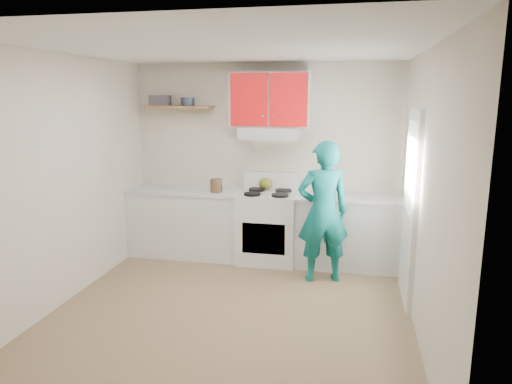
% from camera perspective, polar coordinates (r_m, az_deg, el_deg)
% --- Properties ---
extents(floor, '(3.80, 3.80, 0.00)m').
position_cam_1_polar(floor, '(4.92, -3.10, -14.46)').
color(floor, brown).
rests_on(floor, ground).
extents(ceiling, '(3.60, 3.80, 0.04)m').
position_cam_1_polar(ceiling, '(4.44, -3.49, 17.25)').
color(ceiling, white).
rests_on(ceiling, floor).
extents(back_wall, '(3.60, 0.04, 2.60)m').
position_cam_1_polar(back_wall, '(6.33, 1.14, 3.83)').
color(back_wall, beige).
rests_on(back_wall, floor).
extents(front_wall, '(3.60, 0.04, 2.60)m').
position_cam_1_polar(front_wall, '(2.77, -13.49, -6.97)').
color(front_wall, beige).
rests_on(front_wall, floor).
extents(left_wall, '(0.04, 3.80, 2.60)m').
position_cam_1_polar(left_wall, '(5.26, -22.61, 1.28)').
color(left_wall, beige).
rests_on(left_wall, floor).
extents(right_wall, '(0.04, 3.80, 2.60)m').
position_cam_1_polar(right_wall, '(4.41, 19.98, -0.40)').
color(right_wall, beige).
rests_on(right_wall, floor).
extents(door, '(0.05, 0.85, 2.05)m').
position_cam_1_polar(door, '(5.14, 18.41, -1.78)').
color(door, white).
rests_on(door, floor).
extents(door_glass, '(0.01, 0.55, 0.95)m').
position_cam_1_polar(door_glass, '(5.06, 18.42, 2.92)').
color(door_glass, white).
rests_on(door_glass, door).
extents(counter_left, '(1.52, 0.60, 0.90)m').
position_cam_1_polar(counter_left, '(6.49, -8.46, -3.77)').
color(counter_left, silver).
rests_on(counter_left, floor).
extents(counter_right, '(1.32, 0.60, 0.90)m').
position_cam_1_polar(counter_right, '(6.12, 11.18, -4.84)').
color(counter_right, silver).
rests_on(counter_right, floor).
extents(stove, '(0.76, 0.65, 0.92)m').
position_cam_1_polar(stove, '(6.18, 1.47, -4.35)').
color(stove, white).
rests_on(stove, floor).
extents(range_hood, '(0.76, 0.44, 0.15)m').
position_cam_1_polar(range_hood, '(6.06, 1.71, 7.22)').
color(range_hood, silver).
rests_on(range_hood, back_wall).
extents(upper_cabinets, '(1.02, 0.33, 0.70)m').
position_cam_1_polar(upper_cabinets, '(6.09, 1.82, 11.25)').
color(upper_cabinets, red).
rests_on(upper_cabinets, back_wall).
extents(shelf, '(0.90, 0.30, 0.04)m').
position_cam_1_polar(shelf, '(6.44, -9.36, 10.24)').
color(shelf, brown).
rests_on(shelf, back_wall).
extents(books, '(0.30, 0.24, 0.14)m').
position_cam_1_polar(books, '(6.53, -11.69, 10.94)').
color(books, '#453D46').
rests_on(books, shelf).
extents(tin, '(0.22, 0.22, 0.11)m').
position_cam_1_polar(tin, '(6.39, -8.35, 10.91)').
color(tin, '#333D4C').
rests_on(tin, shelf).
extents(kettle, '(0.25, 0.25, 0.17)m').
position_cam_1_polar(kettle, '(6.31, 1.26, 1.06)').
color(kettle, olive).
rests_on(kettle, stove).
extents(crock, '(0.17, 0.17, 0.20)m').
position_cam_1_polar(crock, '(6.16, -4.89, 0.70)').
color(crock, '#493320').
rests_on(crock, counter_left).
extents(cutting_board, '(0.36, 0.31, 0.02)m').
position_cam_1_polar(cutting_board, '(5.92, 8.33, -0.70)').
color(cutting_board, olive).
rests_on(cutting_board, counter_right).
extents(silicone_mat, '(0.36, 0.33, 0.01)m').
position_cam_1_polar(silicone_mat, '(5.95, 14.26, -0.94)').
color(silicone_mat, red).
rests_on(silicone_mat, counter_right).
extents(person, '(0.70, 0.56, 1.68)m').
position_cam_1_polar(person, '(5.49, 8.22, -2.44)').
color(person, '#0B6661').
rests_on(person, floor).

